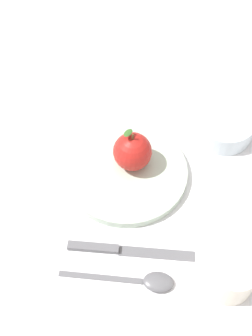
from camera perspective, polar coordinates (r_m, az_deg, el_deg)
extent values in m
plane|color=silver|center=(0.80, 0.41, -1.73)|extent=(2.40, 2.40, 0.00)
cylinder|color=#B2C6B2|center=(0.80, 0.00, -0.50)|extent=(0.22, 0.22, 0.02)
torus|color=#B2C6B2|center=(0.80, 0.00, -0.33)|extent=(0.22, 0.22, 0.01)
sphere|color=#B21E19|center=(0.77, 0.85, 2.16)|extent=(0.07, 0.07, 0.07)
cylinder|color=#4C3319|center=(0.74, 0.88, 4.02)|extent=(0.00, 0.00, 0.02)
ellipsoid|color=#386628|center=(0.74, 0.27, 4.61)|extent=(0.02, 0.03, 0.01)
cylinder|color=silver|center=(0.87, 12.64, 5.27)|extent=(0.11, 0.11, 0.04)
torus|color=silver|center=(0.86, 12.84, 5.99)|extent=(0.11, 0.11, 0.01)
cylinder|color=#9FABB3|center=(0.86, 12.81, 5.91)|extent=(0.09, 0.09, 0.01)
cylinder|color=silver|center=(0.70, 13.49, -13.31)|extent=(0.08, 0.08, 0.06)
torus|color=silver|center=(0.67, 13.97, -12.36)|extent=(0.08, 0.08, 0.01)
cylinder|color=#A0998B|center=(0.67, 13.95, -12.39)|extent=(0.06, 0.06, 0.01)
cube|color=#59595E|center=(0.73, 4.03, -11.04)|extent=(0.11, 0.08, 0.00)
cube|color=#59595E|center=(0.73, -4.30, -10.28)|extent=(0.08, 0.06, 0.01)
ellipsoid|color=#59595E|center=(0.71, 4.24, -14.60)|extent=(0.06, 0.05, 0.01)
cube|color=#59595E|center=(0.71, -3.33, -14.02)|extent=(0.12, 0.08, 0.01)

